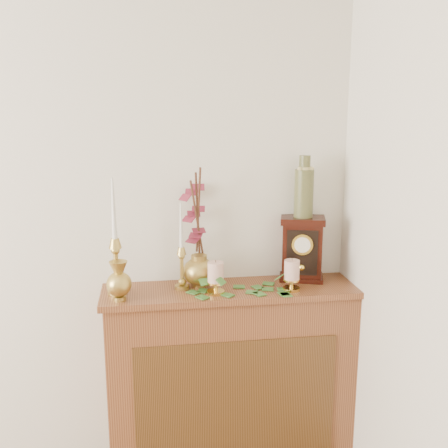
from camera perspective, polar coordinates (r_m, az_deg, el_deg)
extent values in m
cube|color=brown|center=(2.74, 0.80, -16.42)|extent=(1.20, 0.30, 0.90)
cube|color=brown|center=(2.63, 1.35, -18.86)|extent=(0.96, 0.01, 0.63)
cube|color=brown|center=(2.54, 0.83, -7.22)|extent=(1.24, 0.34, 0.03)
cylinder|color=tan|center=(2.50, -11.53, -7.20)|extent=(0.09, 0.09, 0.02)
sphere|color=tan|center=(2.49, -11.56, -6.46)|extent=(0.05, 0.05, 0.05)
cylinder|color=tan|center=(2.47, -11.64, -4.73)|extent=(0.02, 0.02, 0.16)
sphere|color=tan|center=(2.44, -11.73, -2.83)|extent=(0.04, 0.04, 0.04)
cone|color=tan|center=(2.43, -11.77, -2.06)|extent=(0.06, 0.06, 0.05)
cone|color=silver|center=(2.40, -11.93, 1.59)|extent=(0.02, 0.02, 0.28)
cylinder|color=tan|center=(2.53, -4.59, -6.84)|extent=(0.07, 0.07, 0.02)
sphere|color=tan|center=(2.52, -4.60, -6.28)|extent=(0.04, 0.04, 0.04)
cylinder|color=tan|center=(2.50, -4.62, -4.96)|extent=(0.02, 0.02, 0.12)
sphere|color=tan|center=(2.48, -4.65, -3.52)|extent=(0.03, 0.03, 0.03)
cone|color=tan|center=(2.47, -4.66, -2.94)|extent=(0.05, 0.05, 0.03)
cone|color=silver|center=(2.44, -4.71, -0.18)|extent=(0.02, 0.02, 0.22)
cylinder|color=tan|center=(2.42, -11.28, -7.93)|extent=(0.06, 0.06, 0.02)
sphere|color=tan|center=(2.39, -11.34, -6.44)|extent=(0.11, 0.11, 0.11)
cone|color=tan|center=(2.37, -11.42, -4.68)|extent=(0.08, 0.08, 0.06)
cylinder|color=tan|center=(2.56, -2.70, -6.61)|extent=(0.07, 0.07, 0.01)
ellipsoid|color=tan|center=(2.54, -2.72, -5.17)|extent=(0.16, 0.16, 0.14)
cylinder|color=tan|center=(2.52, -2.74, -3.71)|extent=(0.08, 0.08, 0.03)
cylinder|color=#472819|center=(2.48, -2.97, 0.60)|extent=(0.07, 0.08, 0.38)
cylinder|color=#472819|center=(2.48, -2.89, 1.00)|extent=(0.03, 0.08, 0.41)
cylinder|color=#472819|center=(2.48, -2.80, 1.38)|extent=(0.02, 0.15, 0.43)
cylinder|color=#E2B84F|center=(2.46, -0.91, -7.42)|extent=(0.08, 0.08, 0.01)
cylinder|color=#E2B84F|center=(2.45, -0.91, -6.86)|extent=(0.02, 0.02, 0.04)
cylinder|color=#E2B84F|center=(2.44, -0.91, -6.39)|extent=(0.08, 0.08, 0.01)
cylinder|color=beige|center=(2.42, -0.91, -5.24)|extent=(0.07, 0.07, 0.09)
cylinder|color=#472819|center=(2.41, -0.92, -4.08)|extent=(0.00, 0.00, 0.01)
cylinder|color=#E2B84F|center=(2.52, 7.33, -7.01)|extent=(0.08, 0.08, 0.01)
cylinder|color=#E2B84F|center=(2.51, 7.35, -6.48)|extent=(0.02, 0.02, 0.04)
cylinder|color=#E2B84F|center=(2.50, 7.36, -6.03)|extent=(0.08, 0.08, 0.01)
cylinder|color=beige|center=(2.49, 7.39, -4.95)|extent=(0.07, 0.07, 0.09)
cylinder|color=#472819|center=(2.47, 7.43, -3.85)|extent=(0.00, 0.00, 0.01)
cube|color=#386D29|center=(2.44, 5.79, -7.71)|extent=(0.05, 0.06, 0.00)
cube|color=#386D29|center=(2.46, -1.94, -7.45)|extent=(0.05, 0.06, 0.00)
cube|color=#386D29|center=(2.50, 7.30, -7.24)|extent=(0.06, 0.05, 0.00)
cube|color=#386D29|center=(2.45, 4.58, -7.58)|extent=(0.07, 0.07, 0.00)
cube|color=#386D29|center=(2.41, -3.14, -7.90)|extent=(0.06, 0.07, 0.00)
cube|color=#386D29|center=(2.44, 4.49, -7.70)|extent=(0.07, 0.07, 0.00)
cube|color=#386D29|center=(2.48, -1.82, -7.25)|extent=(0.07, 0.06, 0.00)
cube|color=#386D29|center=(2.43, -2.31, -7.72)|extent=(0.06, 0.05, 0.00)
cube|color=#386D29|center=(2.45, 6.13, -7.61)|extent=(0.06, 0.05, 0.00)
cube|color=#386D29|center=(2.44, 2.78, -7.67)|extent=(0.07, 0.07, 0.00)
cube|color=#386D29|center=(2.49, 0.55, -7.22)|extent=(0.06, 0.07, 0.00)
cube|color=#386D29|center=(2.47, 6.55, -7.44)|extent=(0.06, 0.07, 0.00)
cube|color=#386D29|center=(2.44, -1.59, -7.63)|extent=(0.06, 0.05, 0.00)
cube|color=#386D29|center=(2.40, 1.74, -7.97)|extent=(0.07, 0.07, 0.00)
cube|color=#386D29|center=(2.45, -2.11, -6.31)|extent=(0.05, 0.06, 0.03)
cube|color=#386D29|center=(2.38, -0.34, -6.25)|extent=(0.06, 0.05, 0.03)
cube|color=#386D29|center=(2.49, 6.10, -5.73)|extent=(0.04, 0.05, 0.03)
cube|color=black|center=(2.68, 8.38, -5.72)|extent=(0.25, 0.20, 0.02)
cube|color=black|center=(2.64, 8.47, -2.86)|extent=(0.22, 0.18, 0.28)
cube|color=black|center=(2.61, 8.58, 0.43)|extent=(0.25, 0.20, 0.03)
cube|color=black|center=(2.58, 8.49, -3.13)|extent=(0.15, 0.05, 0.22)
cylinder|color=yellow|center=(2.56, 8.53, -2.24)|extent=(0.10, 0.04, 0.10)
cylinder|color=silver|center=(2.56, 8.53, -2.24)|extent=(0.08, 0.03, 0.08)
sphere|color=yellow|center=(2.60, 8.44, -4.70)|extent=(0.03, 0.03, 0.03)
cylinder|color=#1B3627|center=(2.58, 8.68, 3.31)|extent=(0.09, 0.09, 0.23)
cylinder|color=#1B3627|center=(2.56, 8.79, 6.52)|extent=(0.05, 0.05, 0.08)
cylinder|color=tan|center=(2.57, 8.77, 5.98)|extent=(0.07, 0.07, 0.02)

